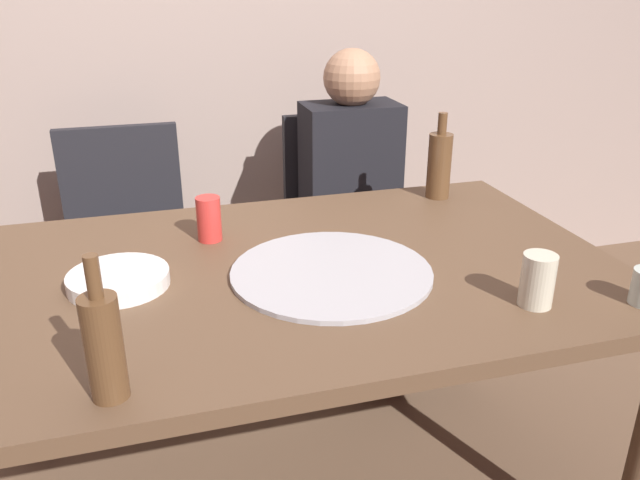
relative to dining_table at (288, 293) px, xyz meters
The scene contains 11 objects.
back_wall 1.50m from the dining_table, 90.00° to the left, with size 6.00×0.10×2.60m, color gray.
dining_table is the anchor object (origin of this frame).
pizza_tray 0.14m from the dining_table, 35.50° to the right, with size 0.49×0.49×0.01m, color #ADADB2.
wine_bottle 0.73m from the dining_table, 33.34° to the left, with size 0.08×0.08×0.27m.
beer_bottle 0.61m from the dining_table, 134.66° to the right, with size 0.06×0.06×0.27m.
tumbler_far 0.60m from the dining_table, 34.86° to the right, with size 0.07×0.07×0.12m, color beige.
soda_can 0.31m from the dining_table, 124.89° to the left, with size 0.07×0.07×0.12m, color red.
plate_stack 0.41m from the dining_table, behind, with size 0.23×0.23×0.03m, color white.
chair_left 1.00m from the dining_table, 114.08° to the left, with size 0.44×0.44×0.90m.
chair_right 1.02m from the dining_table, 63.70° to the left, with size 0.44×0.44×0.90m.
guest_in_sweater 0.88m from the dining_table, 59.31° to the left, with size 0.36×0.56×1.17m.
Camera 1 is at (-0.31, -1.38, 1.42)m, focal length 35.52 mm.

